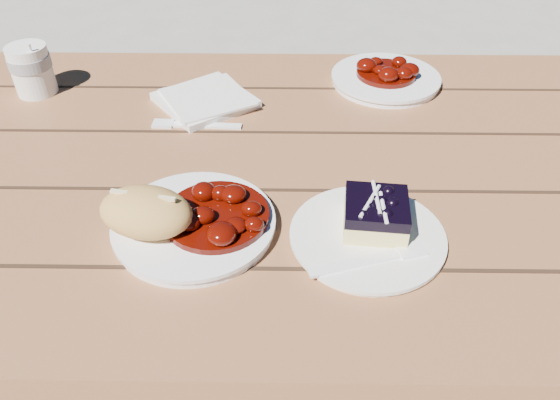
{
  "coord_description": "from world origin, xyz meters",
  "views": [
    {
      "loc": [
        0.14,
        -0.71,
        1.25
      ],
      "look_at": [
        0.13,
        -0.18,
        0.81
      ],
      "focal_mm": 35.0,
      "sensor_mm": 36.0,
      "label": 1
    }
  ],
  "objects_px": {
    "picnic_table": "(208,233)",
    "coffee_cup": "(32,70)",
    "blueberry_cake": "(376,214)",
    "bread_roll": "(146,212)",
    "main_plate": "(194,225)",
    "second_plate": "(385,80)",
    "dessert_plate": "(367,237)"
  },
  "relations": [
    {
      "from": "dessert_plate",
      "to": "blueberry_cake",
      "type": "xyz_separation_m",
      "value": [
        0.01,
        0.01,
        0.03
      ]
    },
    {
      "from": "blueberry_cake",
      "to": "second_plate",
      "type": "xyz_separation_m",
      "value": [
        0.07,
        0.43,
        -0.02
      ]
    },
    {
      "from": "blueberry_cake",
      "to": "bread_roll",
      "type": "bearing_deg",
      "value": -170.72
    },
    {
      "from": "dessert_plate",
      "to": "bread_roll",
      "type": "bearing_deg",
      "value": -179.31
    },
    {
      "from": "bread_roll",
      "to": "blueberry_cake",
      "type": "bearing_deg",
      "value": 3.56
    },
    {
      "from": "dessert_plate",
      "to": "blueberry_cake",
      "type": "height_order",
      "value": "blueberry_cake"
    },
    {
      "from": "bread_roll",
      "to": "dessert_plate",
      "type": "xyz_separation_m",
      "value": [
        0.29,
        0.0,
        -0.04
      ]
    },
    {
      "from": "coffee_cup",
      "to": "bread_roll",
      "type": "bearing_deg",
      "value": -53.84
    },
    {
      "from": "picnic_table",
      "to": "coffee_cup",
      "type": "height_order",
      "value": "coffee_cup"
    },
    {
      "from": "main_plate",
      "to": "bread_roll",
      "type": "height_order",
      "value": "bread_roll"
    },
    {
      "from": "blueberry_cake",
      "to": "coffee_cup",
      "type": "relative_size",
      "value": 0.97
    },
    {
      "from": "bread_roll",
      "to": "main_plate",
      "type": "bearing_deg",
      "value": 19.98
    },
    {
      "from": "bread_roll",
      "to": "coffee_cup",
      "type": "height_order",
      "value": "coffee_cup"
    },
    {
      "from": "dessert_plate",
      "to": "coffee_cup",
      "type": "bearing_deg",
      "value": 145.34
    },
    {
      "from": "second_plate",
      "to": "bread_roll",
      "type": "bearing_deg",
      "value": -129.3
    },
    {
      "from": "picnic_table",
      "to": "coffee_cup",
      "type": "bearing_deg",
      "value": 147.0
    },
    {
      "from": "bread_roll",
      "to": "picnic_table",
      "type": "bearing_deg",
      "value": 78.17
    },
    {
      "from": "picnic_table",
      "to": "main_plate",
      "type": "bearing_deg",
      "value": -84.7
    },
    {
      "from": "dessert_plate",
      "to": "second_plate",
      "type": "bearing_deg",
      "value": 79.32
    },
    {
      "from": "dessert_plate",
      "to": "blueberry_cake",
      "type": "bearing_deg",
      "value": 56.31
    },
    {
      "from": "second_plate",
      "to": "main_plate",
      "type": "bearing_deg",
      "value": -126.1
    },
    {
      "from": "main_plate",
      "to": "bread_roll",
      "type": "xyz_separation_m",
      "value": [
        -0.05,
        -0.02,
        0.04
      ]
    },
    {
      "from": "bread_roll",
      "to": "dessert_plate",
      "type": "relative_size",
      "value": 0.61
    },
    {
      "from": "picnic_table",
      "to": "coffee_cup",
      "type": "distance_m",
      "value": 0.45
    },
    {
      "from": "main_plate",
      "to": "second_plate",
      "type": "height_order",
      "value": "same"
    },
    {
      "from": "second_plate",
      "to": "coffee_cup",
      "type": "bearing_deg",
      "value": -176.04
    },
    {
      "from": "dessert_plate",
      "to": "second_plate",
      "type": "distance_m",
      "value": 0.46
    },
    {
      "from": "main_plate",
      "to": "dessert_plate",
      "type": "distance_m",
      "value": 0.23
    },
    {
      "from": "main_plate",
      "to": "blueberry_cake",
      "type": "xyz_separation_m",
      "value": [
        0.24,
        -0.0,
        0.02
      ]
    },
    {
      "from": "picnic_table",
      "to": "main_plate",
      "type": "height_order",
      "value": "main_plate"
    },
    {
      "from": "main_plate",
      "to": "dessert_plate",
      "type": "bearing_deg",
      "value": -4.1
    },
    {
      "from": "blueberry_cake",
      "to": "second_plate",
      "type": "distance_m",
      "value": 0.44
    }
  ]
}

